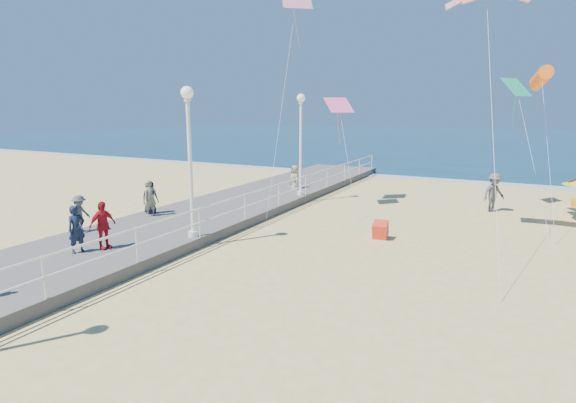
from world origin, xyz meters
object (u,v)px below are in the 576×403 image
at_px(lamp_post_far, 301,134).
at_px(spectator_2, 80,214).
at_px(spectator_0, 77,229).
at_px(beach_walker_a, 494,193).
at_px(spectator_6, 150,198).
at_px(box_kite, 380,231).
at_px(lamp_post_mid, 189,147).
at_px(spectator_4, 150,197).
at_px(beach_walker_c, 295,180).
at_px(spectator_3, 103,225).

height_order(lamp_post_far, spectator_2, lamp_post_far).
height_order(spectator_0, beach_walker_a, spectator_0).
bearing_deg(spectator_6, box_kite, -62.35).
distance_m(lamp_post_mid, spectator_4, 5.17).
xyz_separation_m(lamp_post_far, beach_walker_c, (-1.22, 1.78, -2.78)).
xyz_separation_m(lamp_post_far, spectator_2, (-4.17, -10.45, -2.56)).
bearing_deg(beach_walker_c, spectator_3, -51.18).
relative_size(spectator_4, beach_walker_a, 0.77).
distance_m(lamp_post_far, spectator_2, 11.53).
bearing_deg(spectator_6, spectator_2, -175.57).
bearing_deg(spectator_0, beach_walker_c, 6.05).
xyz_separation_m(spectator_6, beach_walker_a, (13.05, 9.54, -0.24)).
height_order(lamp_post_mid, spectator_6, lamp_post_mid).
height_order(spectator_6, beach_walker_a, spectator_6).
height_order(spectator_3, spectator_6, spectator_3).
height_order(spectator_3, beach_walker_a, spectator_3).
height_order(lamp_post_far, spectator_6, lamp_post_far).
height_order(spectator_2, spectator_4, spectator_4).
bearing_deg(spectator_4, box_kite, -56.84).
height_order(spectator_0, beach_walker_c, spectator_0).
bearing_deg(beach_walker_a, spectator_3, -177.66).
bearing_deg(spectator_2, beach_walker_a, -55.67).
relative_size(spectator_0, spectator_3, 0.96).
relative_size(lamp_post_far, spectator_0, 3.44).
bearing_deg(spectator_2, spectator_3, -122.21).
distance_m(spectator_3, beach_walker_a, 17.66).
xyz_separation_m(spectator_2, beach_walker_c, (2.95, 12.22, -0.23)).
height_order(spectator_6, beach_walker_c, spectator_6).
xyz_separation_m(lamp_post_mid, spectator_2, (-4.17, -1.45, -2.56)).
bearing_deg(lamp_post_far, spectator_3, -98.32).
relative_size(beach_walker_a, box_kite, 3.19).
xyz_separation_m(spectator_0, spectator_4, (-1.91, 5.22, -0.04)).
bearing_deg(spectator_4, spectator_6, -113.28).
bearing_deg(spectator_6, lamp_post_mid, -101.64).
xyz_separation_m(spectator_3, box_kite, (7.46, 6.65, -0.90)).
bearing_deg(beach_walker_a, box_kite, -165.69).
bearing_deg(lamp_post_mid, spectator_0, -123.69).
bearing_deg(spectator_6, lamp_post_far, -13.50).
bearing_deg(box_kite, lamp_post_mid, -149.60).
relative_size(spectator_2, box_kite, 2.35).
relative_size(lamp_post_mid, spectator_2, 3.78).
bearing_deg(beach_walker_c, spectator_4, -66.96).
relative_size(spectator_2, spectator_3, 0.88).
height_order(spectator_2, beach_walker_a, beach_walker_a).
height_order(beach_walker_a, beach_walker_c, beach_walker_a).
bearing_deg(beach_walker_c, spectator_0, -52.85).
height_order(spectator_0, spectator_6, spectator_6).
xyz_separation_m(spectator_4, box_kite, (9.80, 2.09, -0.83)).
height_order(spectator_4, spectator_6, spectator_6).
distance_m(spectator_2, box_kite, 11.43).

